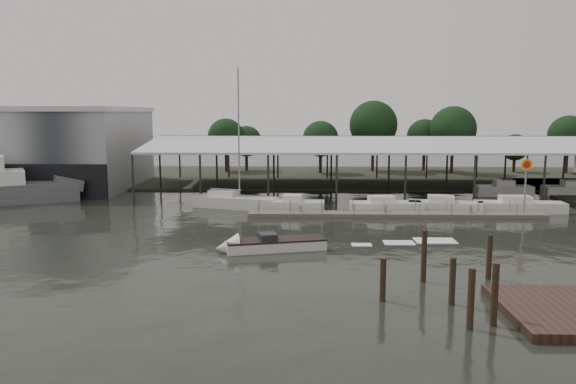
{
  "coord_description": "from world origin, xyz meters",
  "views": [
    {
      "loc": [
        6.18,
        -42.55,
        9.82
      ],
      "look_at": [
        4.81,
        8.82,
        2.5
      ],
      "focal_mm": 35.0,
      "sensor_mm": 36.0,
      "label": 1
    }
  ],
  "objects": [
    {
      "name": "ground",
      "position": [
        0.0,
        0.0,
        0.0
      ],
      "size": [
        200.0,
        200.0,
        0.0
      ],
      "primitive_type": "plane",
      "color": "black",
      "rests_on": "ground"
    },
    {
      "name": "land_strip_far",
      "position": [
        0.0,
        42.0,
        0.1
      ],
      "size": [
        140.0,
        30.0,
        0.3
      ],
      "color": "#32382A",
      "rests_on": "ground"
    },
    {
      "name": "storage_warehouse",
      "position": [
        -28.0,
        29.94,
        5.29
      ],
      "size": [
        24.5,
        20.5,
        10.5
      ],
      "color": "#989DA2",
      "rests_on": "ground"
    },
    {
      "name": "covered_boat_shed",
      "position": [
        17.0,
        28.0,
        6.13
      ],
      "size": [
        58.24,
        24.0,
        6.96
      ],
      "color": "silver",
      "rests_on": "ground"
    },
    {
      "name": "floating_dock",
      "position": [
        15.0,
        10.0,
        0.2
      ],
      "size": [
        28.0,
        2.0,
        1.4
      ],
      "color": "#5E5953",
      "rests_on": "ground"
    },
    {
      "name": "shell_fuel_sign",
      "position": [
        27.0,
        9.99,
        3.93
      ],
      "size": [
        1.1,
        0.18,
        5.55
      ],
      "color": "gray",
      "rests_on": "ground"
    },
    {
      "name": "white_sailboat",
      "position": [
        -0.9,
        14.59,
        0.67
      ],
      "size": [
        9.11,
        5.19,
        14.46
      ],
      "rotation": [
        0.0,
        0.0,
        -0.32
      ],
      "color": "silver",
      "rests_on": "ground"
    },
    {
      "name": "speedboat_underway",
      "position": [
        3.6,
        -3.37,
        0.39
      ],
      "size": [
        18.52,
        6.47,
        2.0
      ],
      "rotation": [
        0.0,
        0.0,
        3.4
      ],
      "color": "silver",
      "rests_on": "ground"
    },
    {
      "name": "moored_cruiser_0",
      "position": [
        5.55,
        12.74,
        0.61
      ],
      "size": [
        5.56,
        2.65,
        1.7
      ],
      "rotation": [
        0.0,
        0.0,
        -0.08
      ],
      "color": "silver",
      "rests_on": "ground"
    },
    {
      "name": "moored_cruiser_1",
      "position": [
        14.35,
        12.29,
        0.61
      ],
      "size": [
        7.25,
        2.67,
        1.7
      ],
      "rotation": [
        0.0,
        0.0,
        0.07
      ],
      "color": "silver",
      "rests_on": "ground"
    },
    {
      "name": "moored_cruiser_2",
      "position": [
        20.29,
        12.73,
        0.61
      ],
      "size": [
        7.5,
        3.54,
        1.7
      ],
      "rotation": [
        0.0,
        0.0,
        -0.19
      ],
      "color": "silver",
      "rests_on": "ground"
    },
    {
      "name": "moored_cruiser_3",
      "position": [
        27.61,
        12.72,
        0.61
      ],
      "size": [
        8.62,
        2.72,
        1.7
      ],
      "rotation": [
        0.0,
        0.0,
        -0.06
      ],
      "color": "silver",
      "rests_on": "ground"
    },
    {
      "name": "mooring_pilings",
      "position": [
        14.0,
        -14.11,
        1.08
      ],
      "size": [
        7.18,
        8.26,
        3.68
      ],
      "color": "#35261A",
      "rests_on": "ground"
    },
    {
      "name": "horizon_tree_line",
      "position": [
        22.29,
        48.3,
        6.42
      ],
      "size": [
        66.36,
        10.3,
        11.72
      ],
      "color": "black",
      "rests_on": "ground"
    }
  ]
}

